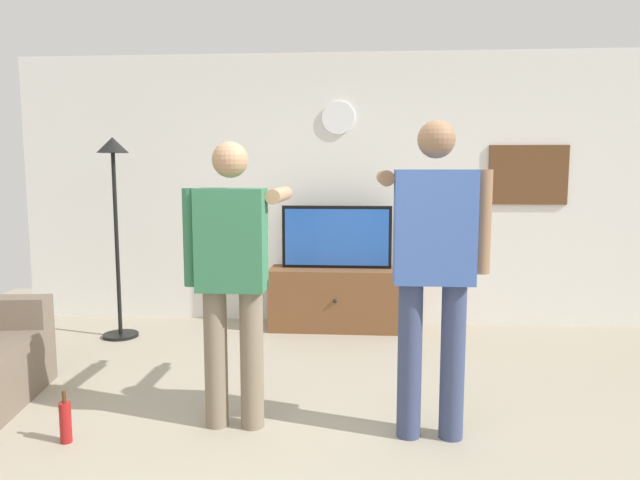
{
  "coord_description": "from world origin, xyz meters",
  "views": [
    {
      "loc": [
        0.33,
        -2.91,
        1.56
      ],
      "look_at": [
        0.02,
        1.2,
        1.05
      ],
      "focal_mm": 32.33,
      "sensor_mm": 36.0,
      "label": 1
    }
  ],
  "objects_px": {
    "framed_picture": "(528,175)",
    "beverage_bottle": "(65,421)",
    "person_standing_nearer_lamp": "(233,269)",
    "television": "(337,237)",
    "person_standing_nearer_couch": "(433,260)",
    "floor_lamp": "(115,196)",
    "tv_stand": "(336,299)",
    "wall_clock": "(338,118)"
  },
  "relations": [
    {
      "from": "person_standing_nearer_couch",
      "to": "floor_lamp",
      "type": "bearing_deg",
      "value": 145.54
    },
    {
      "from": "tv_stand",
      "to": "framed_picture",
      "type": "bearing_deg",
      "value": 9.0
    },
    {
      "from": "tv_stand",
      "to": "beverage_bottle",
      "type": "distance_m",
      "value": 2.88
    },
    {
      "from": "framed_picture",
      "to": "floor_lamp",
      "type": "bearing_deg",
      "value": -169.35
    },
    {
      "from": "wall_clock",
      "to": "framed_picture",
      "type": "distance_m",
      "value": 1.95
    },
    {
      "from": "person_standing_nearer_lamp",
      "to": "beverage_bottle",
      "type": "relative_size",
      "value": 5.58
    },
    {
      "from": "floor_lamp",
      "to": "person_standing_nearer_lamp",
      "type": "bearing_deg",
      "value": -49.89
    },
    {
      "from": "framed_picture",
      "to": "person_standing_nearer_lamp",
      "type": "bearing_deg",
      "value": -133.72
    },
    {
      "from": "beverage_bottle",
      "to": "person_standing_nearer_couch",
      "type": "bearing_deg",
      "value": 6.57
    },
    {
      "from": "wall_clock",
      "to": "person_standing_nearer_couch",
      "type": "distance_m",
      "value": 2.81
    },
    {
      "from": "television",
      "to": "floor_lamp",
      "type": "distance_m",
      "value": 2.1
    },
    {
      "from": "tv_stand",
      "to": "person_standing_nearer_couch",
      "type": "bearing_deg",
      "value": -73.83
    },
    {
      "from": "wall_clock",
      "to": "tv_stand",
      "type": "bearing_deg",
      "value": -90.0
    },
    {
      "from": "tv_stand",
      "to": "framed_picture",
      "type": "relative_size",
      "value": 1.69
    },
    {
      "from": "floor_lamp",
      "to": "person_standing_nearer_couch",
      "type": "xyz_separation_m",
      "value": [
        2.65,
        -1.82,
        -0.27
      ]
    },
    {
      "from": "tv_stand",
      "to": "floor_lamp",
      "type": "relative_size",
      "value": 0.7
    },
    {
      "from": "beverage_bottle",
      "to": "floor_lamp",
      "type": "bearing_deg",
      "value": 105.32
    },
    {
      "from": "television",
      "to": "person_standing_nearer_lamp",
      "type": "distance_m",
      "value": 2.3
    },
    {
      "from": "television",
      "to": "beverage_bottle",
      "type": "height_order",
      "value": "television"
    },
    {
      "from": "wall_clock",
      "to": "television",
      "type": "bearing_deg",
      "value": -90.0
    },
    {
      "from": "tv_stand",
      "to": "television",
      "type": "height_order",
      "value": "television"
    },
    {
      "from": "tv_stand",
      "to": "beverage_bottle",
      "type": "relative_size",
      "value": 4.2
    },
    {
      "from": "television",
      "to": "beverage_bottle",
      "type": "bearing_deg",
      "value": -119.48
    },
    {
      "from": "floor_lamp",
      "to": "beverage_bottle",
      "type": "xyz_separation_m",
      "value": [
        0.56,
        -2.06,
        -1.2
      ]
    },
    {
      "from": "tv_stand",
      "to": "floor_lamp",
      "type": "height_order",
      "value": "floor_lamp"
    },
    {
      "from": "floor_lamp",
      "to": "beverage_bottle",
      "type": "relative_size",
      "value": 5.99
    },
    {
      "from": "framed_picture",
      "to": "beverage_bottle",
      "type": "height_order",
      "value": "framed_picture"
    },
    {
      "from": "tv_stand",
      "to": "wall_clock",
      "type": "height_order",
      "value": "wall_clock"
    },
    {
      "from": "framed_picture",
      "to": "person_standing_nearer_couch",
      "type": "bearing_deg",
      "value": -115.43
    },
    {
      "from": "floor_lamp",
      "to": "person_standing_nearer_couch",
      "type": "distance_m",
      "value": 3.23
    },
    {
      "from": "framed_picture",
      "to": "person_standing_nearer_couch",
      "type": "height_order",
      "value": "person_standing_nearer_couch"
    },
    {
      "from": "person_standing_nearer_couch",
      "to": "wall_clock",
      "type": "bearing_deg",
      "value": 104.4
    },
    {
      "from": "television",
      "to": "framed_picture",
      "type": "distance_m",
      "value": 1.97
    },
    {
      "from": "floor_lamp",
      "to": "person_standing_nearer_lamp",
      "type": "distance_m",
      "value": 2.33
    },
    {
      "from": "tv_stand",
      "to": "floor_lamp",
      "type": "distance_m",
      "value": 2.29
    },
    {
      "from": "framed_picture",
      "to": "beverage_bottle",
      "type": "xyz_separation_m",
      "value": [
        -3.3,
        -2.79,
        -1.38
      ]
    },
    {
      "from": "tv_stand",
      "to": "person_standing_nearer_lamp",
      "type": "bearing_deg",
      "value": -103.24
    },
    {
      "from": "tv_stand",
      "to": "wall_clock",
      "type": "distance_m",
      "value": 1.79
    },
    {
      "from": "wall_clock",
      "to": "floor_lamp",
      "type": "relative_size",
      "value": 0.18
    },
    {
      "from": "framed_picture",
      "to": "beverage_bottle",
      "type": "distance_m",
      "value": 4.53
    },
    {
      "from": "person_standing_nearer_couch",
      "to": "beverage_bottle",
      "type": "height_order",
      "value": "person_standing_nearer_couch"
    },
    {
      "from": "wall_clock",
      "to": "framed_picture",
      "type": "bearing_deg",
      "value": 0.15
    }
  ]
}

